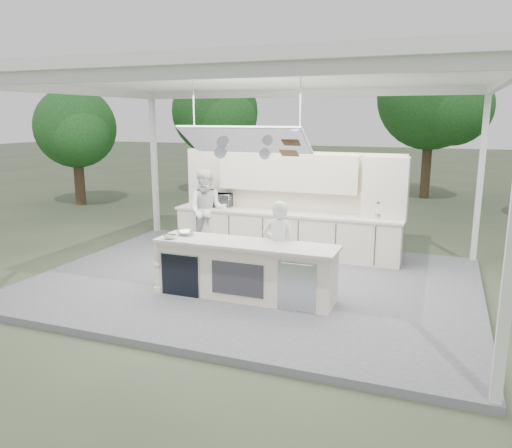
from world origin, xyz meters
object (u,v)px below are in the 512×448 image
at_px(demo_island, 244,270).
at_px(head_chef, 279,248).
at_px(back_counter, 285,233).
at_px(sous_chef, 207,211).

bearing_deg(demo_island, head_chef, 36.36).
bearing_deg(back_counter, head_chef, -74.65).
xyz_separation_m(demo_island, back_counter, (-0.18, 2.81, 0.00)).
distance_m(demo_island, head_chef, 0.70).
bearing_deg(back_counter, sous_chef, -168.45).
bearing_deg(sous_chef, head_chef, -56.48).
xyz_separation_m(demo_island, head_chef, (0.49, 0.36, 0.34)).
height_order(demo_island, back_counter, same).
relative_size(demo_island, sous_chef, 1.68).
bearing_deg(sous_chef, demo_island, -67.61).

